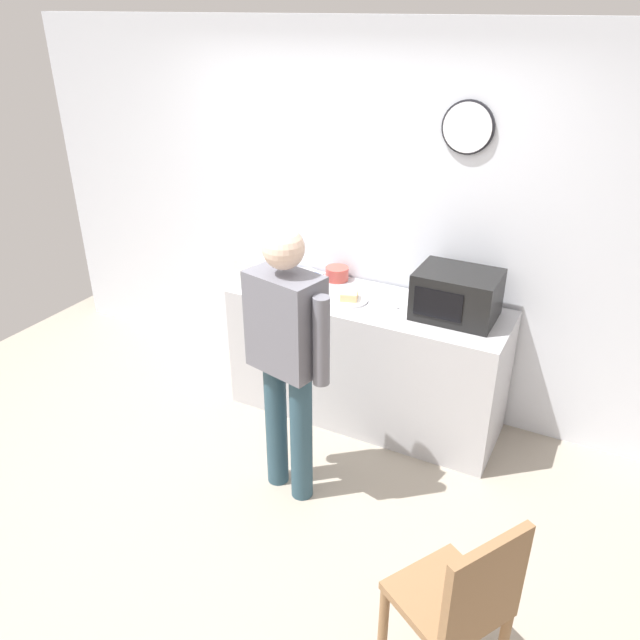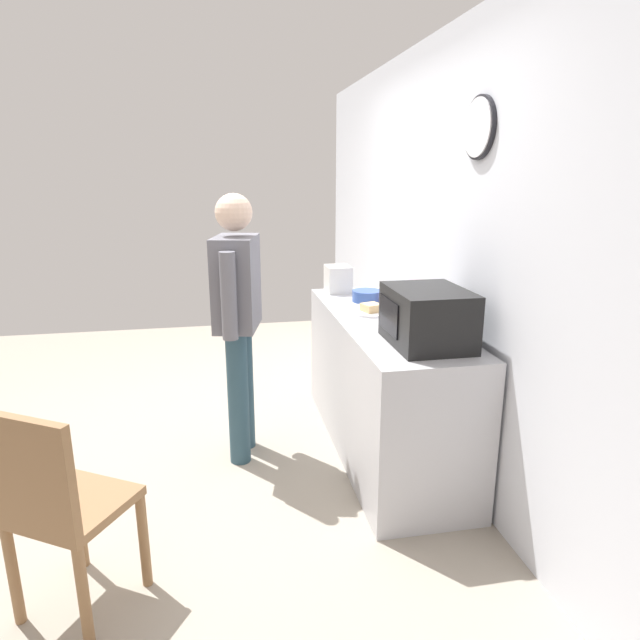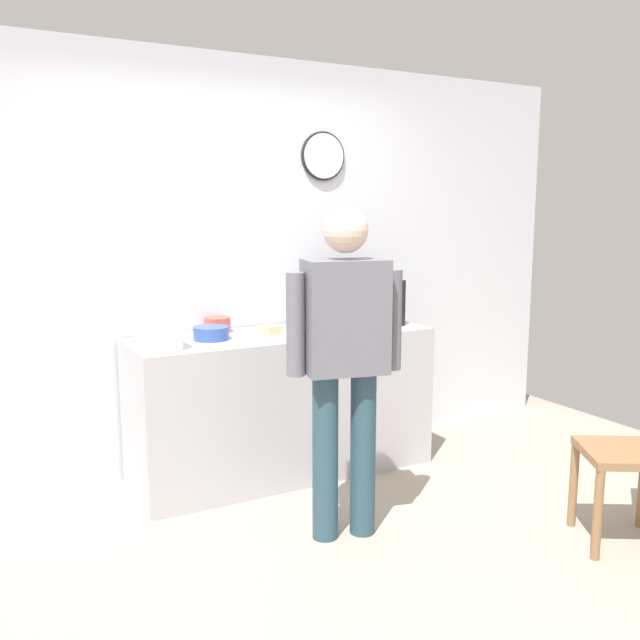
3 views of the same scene
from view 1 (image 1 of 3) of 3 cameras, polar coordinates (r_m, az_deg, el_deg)
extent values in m
plane|color=#9E9384|center=(3.87, -7.54, -16.68)|extent=(6.00, 6.00, 0.00)
cube|color=silver|center=(4.41, 3.32, 9.06)|extent=(5.40, 0.10, 2.60)
cylinder|color=white|center=(3.94, 13.39, 16.79)|extent=(0.29, 0.03, 0.29)
cylinder|color=black|center=(3.94, 13.40, 16.80)|extent=(0.32, 0.02, 0.32)
cube|color=#B7B7BC|center=(4.34, 4.23, -3.62)|extent=(1.87, 0.62, 0.90)
cube|color=black|center=(3.94, 12.44, 2.30)|extent=(0.50, 0.38, 0.30)
cube|color=black|center=(3.79, 10.75, 1.40)|extent=(0.30, 0.01, 0.18)
cylinder|color=white|center=(4.11, 2.69, 1.84)|extent=(0.25, 0.25, 0.01)
cube|color=#E0B87C|center=(4.10, 2.70, 2.25)|extent=(0.14, 0.14, 0.05)
cylinder|color=#33519E|center=(4.30, -1.10, 3.46)|extent=(0.21, 0.21, 0.08)
cylinder|color=#C64C42|center=(4.42, 1.57, 4.27)|extent=(0.16, 0.16, 0.09)
cube|color=silver|center=(4.34, -6.04, 4.42)|extent=(0.22, 0.18, 0.20)
cube|color=silver|center=(4.58, -0.37, 4.52)|extent=(0.17, 0.07, 0.01)
cube|color=silver|center=(4.09, 6.33, 1.46)|extent=(0.16, 0.09, 0.01)
cylinder|color=#2B4958|center=(3.65, -1.73, -10.62)|extent=(0.13, 0.13, 0.86)
cylinder|color=#2B4958|center=(3.76, -4.03, -9.40)|extent=(0.13, 0.13, 0.86)
cube|color=slate|center=(3.32, -3.18, -0.21)|extent=(0.44, 0.32, 0.56)
cylinder|color=slate|center=(3.19, 0.12, -1.98)|extent=(0.09, 0.09, 0.50)
cylinder|color=slate|center=(3.50, -6.17, 0.60)|extent=(0.09, 0.09, 0.50)
sphere|color=beige|center=(3.15, -3.37, 6.57)|extent=(0.22, 0.22, 0.22)
cylinder|color=olive|center=(3.21, 11.36, -23.05)|extent=(0.04, 0.04, 0.45)
cylinder|color=olive|center=(3.05, 5.82, -26.05)|extent=(0.04, 0.04, 0.45)
cube|color=olive|center=(2.86, 11.52, -23.71)|extent=(0.55, 0.55, 0.04)
cube|color=olive|center=(2.60, 14.91, -22.66)|extent=(0.24, 0.36, 0.45)
camera|label=2|loc=(3.11, 59.10, -3.21)|focal=30.58mm
camera|label=3|loc=(3.37, -62.89, -5.78)|focal=38.36mm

